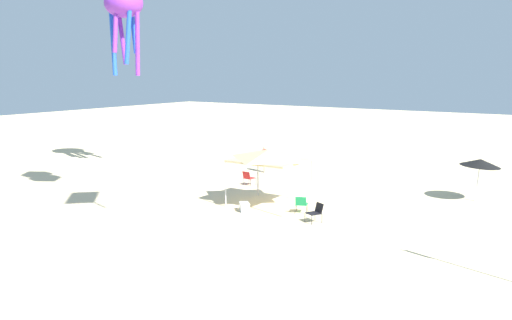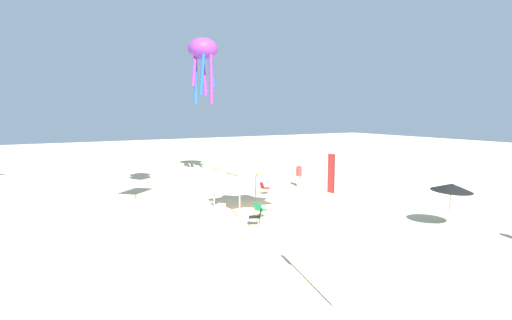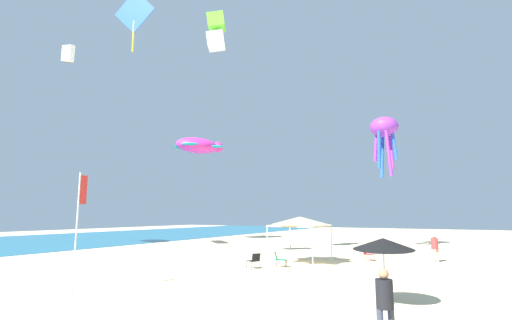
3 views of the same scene
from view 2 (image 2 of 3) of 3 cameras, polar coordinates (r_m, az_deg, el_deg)
name	(u,v)px [view 2 (image 2 of 3)]	position (r m, az deg, el deg)	size (l,w,h in m)	color
ground	(306,207)	(25.70, 6.52, -6.15)	(120.00, 120.00, 0.10)	beige
canopy_tent	(248,167)	(24.43, -1.02, -0.85)	(3.24, 2.88, 2.73)	#B7B7BC
beach_umbrella	(452,187)	(22.64, 24.12, -3.26)	(1.94, 1.93, 2.20)	silver
folding_chair_left_of_tent	(260,209)	(22.86, 0.51, -6.35)	(0.71, 0.77, 0.82)	black
folding_chair_right_of_tent	(257,216)	(21.43, 0.12, -7.23)	(0.75, 0.80, 0.82)	black
folding_chair_near_cooler	(264,187)	(29.11, 1.09, -3.55)	(0.59, 0.67, 0.82)	black
cooler_box	(220,208)	(24.41, -4.65, -6.20)	(0.72, 0.73, 0.40)	white
banner_flag	(334,215)	(12.52, 10.05, -7.02)	(0.36, 0.06, 4.47)	silver
person_by_tent	(299,173)	(32.18, 5.60, -1.67)	(0.40, 0.40, 1.70)	#C6B28C
kite_octopus_purple	(203,52)	(37.02, -6.92, 13.74)	(2.40, 2.40, 5.33)	purple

